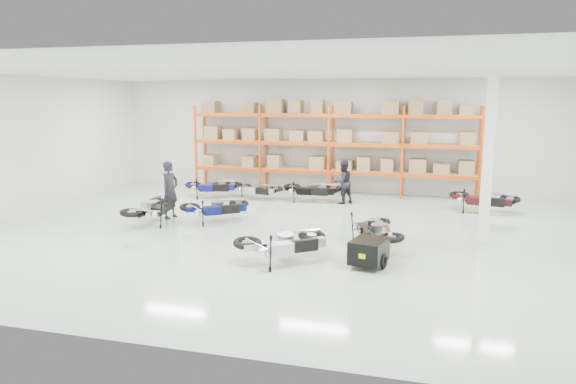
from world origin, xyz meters
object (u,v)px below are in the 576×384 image
(moto_silver_left, at_px, (284,237))
(person_back, at_px, (343,182))
(moto_back_a, at_px, (212,183))
(moto_back_c, at_px, (311,186))
(moto_blue_centre, at_px, (216,204))
(moto_touring_right, at_px, (376,226))
(moto_back_d, at_px, (483,195))
(moto_black_far_left, at_px, (152,204))
(moto_back_b, at_px, (258,186))
(person_left, at_px, (170,190))
(trailer, at_px, (369,251))

(moto_silver_left, relative_size, person_back, 1.24)
(moto_back_a, distance_m, moto_back_c, 3.86)
(moto_blue_centre, distance_m, moto_back_a, 4.02)
(moto_silver_left, height_order, moto_back_c, moto_silver_left)
(moto_touring_right, xyz_separation_m, moto_back_a, (-6.73, 5.19, -0.01))
(moto_back_a, bearing_deg, moto_silver_left, -161.49)
(moto_back_d, bearing_deg, person_back, 99.10)
(moto_black_far_left, bearing_deg, person_back, -142.83)
(moto_silver_left, height_order, moto_back_b, moto_silver_left)
(moto_back_b, height_order, moto_back_c, moto_back_c)
(moto_back_c, xyz_separation_m, person_left, (-3.76, -3.74, 0.33))
(moto_black_far_left, xyz_separation_m, moto_back_c, (3.96, 4.56, -0.03))
(person_left, bearing_deg, moto_silver_left, -112.78)
(moto_black_far_left, xyz_separation_m, moto_back_d, (9.92, 4.20, -0.01))
(moto_back_b, bearing_deg, moto_back_d, -81.38)
(moto_touring_right, distance_m, moto_back_d, 5.92)
(moto_touring_right, relative_size, person_back, 1.19)
(moto_black_far_left, distance_m, moto_back_d, 10.77)
(moto_back_a, bearing_deg, moto_touring_right, -143.68)
(moto_back_c, height_order, person_left, person_left)
(person_back, bearing_deg, moto_back_b, -44.38)
(moto_black_far_left, relative_size, person_back, 1.26)
(moto_touring_right, distance_m, trailer, 1.61)
(moto_touring_right, height_order, person_left, person_left)
(trailer, xyz_separation_m, moto_back_d, (3.08, 6.66, 0.22))
(moto_back_a, relative_size, moto_back_d, 0.95)
(moto_back_a, xyz_separation_m, person_back, (5.04, 0.14, 0.23))
(moto_back_a, height_order, moto_back_c, moto_back_c)
(moto_back_b, height_order, person_back, person_back)
(moto_touring_right, distance_m, moto_back_a, 8.50)
(moto_blue_centre, bearing_deg, person_left, 50.73)
(moto_back_b, bearing_deg, moto_touring_right, -126.80)
(moto_black_far_left, distance_m, person_left, 0.89)
(moto_black_far_left, height_order, moto_back_c, moto_black_far_left)
(moto_back_a, distance_m, moto_back_b, 1.81)
(moto_blue_centre, height_order, moto_black_far_left, moto_black_far_left)
(moto_silver_left, bearing_deg, person_left, 16.19)
(moto_silver_left, bearing_deg, moto_blue_centre, 5.28)
(moto_back_a, bearing_deg, person_back, -104.45)
(moto_back_a, xyz_separation_m, moto_back_b, (1.81, 0.11, -0.07))
(moto_blue_centre, relative_size, person_left, 1.03)
(moto_back_c, relative_size, moto_back_d, 0.98)
(moto_back_c, bearing_deg, moto_touring_right, -152.01)
(moto_black_far_left, xyz_separation_m, trailer, (6.84, -2.45, -0.24))
(trailer, bearing_deg, person_back, 116.65)
(moto_black_far_left, height_order, person_back, person_back)
(moto_blue_centre, bearing_deg, moto_back_a, -10.19)
(moto_touring_right, xyz_separation_m, person_back, (-1.68, 5.33, 0.22))
(moto_back_c, height_order, moto_back_d, moto_back_d)
(trailer, xyz_separation_m, person_back, (-1.68, 6.93, 0.42))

